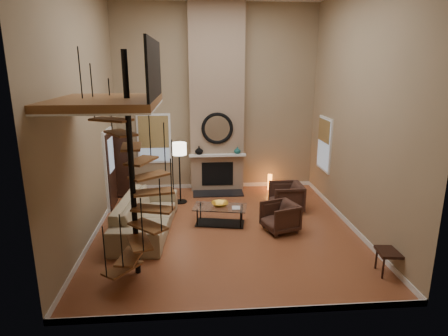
{
  "coord_description": "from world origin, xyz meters",
  "views": [
    {
      "loc": [
        -0.71,
        -8.37,
        3.79
      ],
      "look_at": [
        0.0,
        0.4,
        1.4
      ],
      "focal_mm": 30.8,
      "sensor_mm": 36.0,
      "label": 1
    }
  ],
  "objects": [
    {
      "name": "mirror_frame",
      "position": [
        0.0,
        2.84,
        1.95
      ],
      "size": [
        0.94,
        0.1,
        0.94
      ],
      "primitive_type": "torus",
      "rotation": [
        1.57,
        0.0,
        0.0
      ],
      "color": "black",
      "rests_on": "chimney_breast"
    },
    {
      "name": "right_wall",
      "position": [
        3.0,
        0.0,
        2.75
      ],
      "size": [
        0.02,
        6.5,
        5.5
      ],
      "primitive_type": "cube",
      "color": "#9B8564",
      "rests_on": "ground"
    },
    {
      "name": "window_back",
      "position": [
        -1.9,
        3.22,
        1.62
      ],
      "size": [
        1.02,
        0.06,
        1.52
      ],
      "color": "white",
      "rests_on": "back_wall"
    },
    {
      "name": "baseboard_right",
      "position": [
        2.99,
        0.0,
        0.06
      ],
      "size": [
        0.02,
        6.5,
        0.12
      ],
      "primitive_type": "cube",
      "color": "white",
      "rests_on": "ground"
    },
    {
      "name": "spiral_stair",
      "position": [
        -1.78,
        -1.79,
        1.78
      ],
      "size": [
        1.47,
        1.47,
        4.06
      ],
      "color": "black",
      "rests_on": "ground"
    },
    {
      "name": "entry_door",
      "position": [
        -2.95,
        1.8,
        1.05
      ],
      "size": [
        0.1,
        1.05,
        2.16
      ],
      "color": "white",
      "rests_on": "ground"
    },
    {
      "name": "firebox",
      "position": [
        0.0,
        2.86,
        0.55
      ],
      "size": [
        0.95,
        0.02,
        0.72
      ],
      "primitive_type": "cube",
      "color": "black",
      "rests_on": "chimney_breast"
    },
    {
      "name": "bowl",
      "position": [
        -0.1,
        0.38,
        0.5
      ],
      "size": [
        0.41,
        0.41,
        0.1
      ],
      "primitive_type": "imported",
      "color": "gold",
      "rests_on": "coffee_table"
    },
    {
      "name": "ground",
      "position": [
        0.0,
        0.0,
        -0.01
      ],
      "size": [
        6.0,
        6.5,
        0.01
      ],
      "primitive_type": "cube",
      "color": "#AF6038",
      "rests_on": "ground"
    },
    {
      "name": "loft",
      "position": [
        -2.04,
        -1.8,
        3.24
      ],
      "size": [
        1.7,
        2.2,
        1.09
      ],
      "color": "brown",
      "rests_on": "left_wall"
    },
    {
      "name": "side_chair",
      "position": [
        2.96,
        -2.23,
        0.53
      ],
      "size": [
        0.53,
        0.53,
        1.0
      ],
      "color": "black",
      "rests_on": "ground"
    },
    {
      "name": "armchair_near",
      "position": [
        1.81,
        1.15,
        0.35
      ],
      "size": [
        0.84,
        0.82,
        0.76
      ],
      "primitive_type": "imported",
      "rotation": [
        0.0,
        0.0,
        -1.57
      ],
      "color": "#40261D",
      "rests_on": "ground"
    },
    {
      "name": "left_wall",
      "position": [
        -3.0,
        0.0,
        2.75
      ],
      "size": [
        0.02,
        6.5,
        5.5
      ],
      "primitive_type": "cube",
      "color": "#9B8564",
      "rests_on": "ground"
    },
    {
      "name": "front_wall",
      "position": [
        0.0,
        -3.25,
        2.75
      ],
      "size": [
        6.0,
        0.02,
        5.5
      ],
      "primitive_type": "cube",
      "color": "#9B8564",
      "rests_on": "ground"
    },
    {
      "name": "window_right",
      "position": [
        2.97,
        2.0,
        1.63
      ],
      "size": [
        0.06,
        1.02,
        1.52
      ],
      "color": "white",
      "rests_on": "right_wall"
    },
    {
      "name": "baseboard_front",
      "position": [
        0.0,
        -3.24,
        0.06
      ],
      "size": [
        6.0,
        0.02,
        0.12
      ],
      "primitive_type": "cube",
      "color": "white",
      "rests_on": "ground"
    },
    {
      "name": "coffee_table",
      "position": [
        -0.1,
        0.33,
        0.28
      ],
      "size": [
        1.37,
        0.87,
        0.47
      ],
      "color": "silver",
      "rests_on": "ground"
    },
    {
      "name": "sofa",
      "position": [
        -1.86,
        0.11,
        0.4
      ],
      "size": [
        1.35,
        2.91,
        0.83
      ],
      "primitive_type": "imported",
      "rotation": [
        0.0,
        0.0,
        1.48
      ],
      "color": "tan",
      "rests_on": "ground"
    },
    {
      "name": "baseboard_back",
      "position": [
        0.0,
        3.24,
        0.06
      ],
      "size": [
        6.0,
        0.02,
        0.12
      ],
      "primitive_type": "cube",
      "color": "white",
      "rests_on": "ground"
    },
    {
      "name": "mirror_disc",
      "position": [
        0.0,
        2.85,
        1.95
      ],
      "size": [
        0.8,
        0.01,
        0.8
      ],
      "primitive_type": "cylinder",
      "rotation": [
        1.57,
        0.0,
        0.0
      ],
      "color": "white",
      "rests_on": "chimney_breast"
    },
    {
      "name": "hutch",
      "position": [
        -2.78,
        2.84,
        0.95
      ],
      "size": [
        0.38,
        0.81,
        1.81
      ],
      "primitive_type": "cube",
      "color": "black",
      "rests_on": "ground"
    },
    {
      "name": "accent_lamp",
      "position": [
        1.63,
        2.86,
        0.25
      ],
      "size": [
        0.13,
        0.13,
        0.48
      ],
      "primitive_type": "cylinder",
      "color": "orange",
      "rests_on": "ground"
    },
    {
      "name": "chimney_breast",
      "position": [
        0.0,
        3.06,
        2.75
      ],
      "size": [
        1.6,
        0.38,
        5.5
      ],
      "primitive_type": "cube",
      "color": "#947860",
      "rests_on": "ground"
    },
    {
      "name": "vase_left",
      "position": [
        -0.55,
        2.82,
        1.3
      ],
      "size": [
        0.24,
        0.24,
        0.25
      ],
      "primitive_type": "imported",
      "color": "black",
      "rests_on": "mantel"
    },
    {
      "name": "mantel",
      "position": [
        0.0,
        2.78,
        1.15
      ],
      "size": [
        1.7,
        0.18,
        0.06
      ],
      "primitive_type": "cube",
      "color": "white",
      "rests_on": "chimney_breast"
    },
    {
      "name": "back_wall",
      "position": [
        0.0,
        3.25,
        2.75
      ],
      "size": [
        6.0,
        0.02,
        5.5
      ],
      "primitive_type": "cube",
      "color": "#9B8564",
      "rests_on": "ground"
    },
    {
      "name": "book",
      "position": [
        0.25,
        0.18,
        0.46
      ],
      "size": [
        0.22,
        0.27,
        0.02
      ],
      "primitive_type": "imported",
      "rotation": [
        0.0,
        0.0,
        -0.1
      ],
      "color": "gray",
      "rests_on": "coffee_table"
    },
    {
      "name": "hearth",
      "position": [
        0.0,
        2.57,
        0.02
      ],
      "size": [
        1.5,
        0.6,
        0.04
      ],
      "primitive_type": "cube",
      "color": "black",
      "rests_on": "ground"
    },
    {
      "name": "baseboard_left",
      "position": [
        -2.99,
        0.0,
        0.06
      ],
      "size": [
        0.02,
        6.5,
        0.12
      ],
      "primitive_type": "cube",
      "color": "white",
      "rests_on": "ground"
    },
    {
      "name": "armchair_far",
      "position": [
        1.33,
        -0.16,
        0.35
      ],
      "size": [
        0.94,
        0.92,
        0.68
      ],
      "primitive_type": "imported",
      "rotation": [
        0.0,
        0.0,
        -1.24
      ],
      "color": "#40261D",
      "rests_on": "ground"
    },
    {
      "name": "vase_right",
      "position": [
        0.6,
        2.82,
        1.28
      ],
      "size": [
        0.2,
        0.2,
        0.21
      ],
      "primitive_type": "imported",
      "color": "#185653",
      "rests_on": "mantel"
    },
    {
      "name": "floor_lamp",
      "position": [
        -1.11,
        1.95,
        1.41
      ],
      "size": [
        0.41,
        0.41,
        1.71
      ],
      "color": "black",
      "rests_on": "ground"
    }
  ]
}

